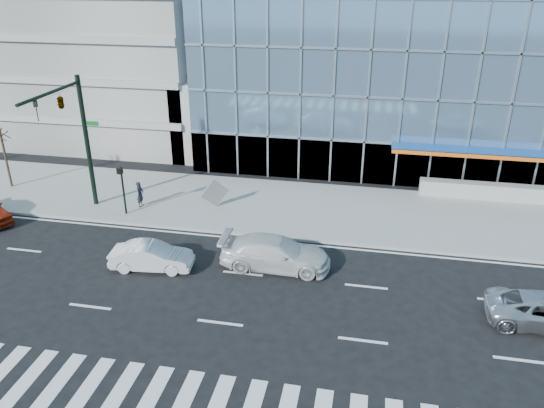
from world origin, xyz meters
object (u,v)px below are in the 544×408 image
(white_suv, at_px, (275,253))
(white_sedan, at_px, (152,257))
(traffic_signal, at_px, (69,116))
(pedestrian, at_px, (140,194))
(ped_signal_post, at_px, (122,183))
(street_tree_near, at_px, (1,134))
(tilted_panel, at_px, (215,193))

(white_suv, bearing_deg, white_sedan, 101.61)
(traffic_signal, relative_size, pedestrian, 4.96)
(ped_signal_post, xyz_separation_m, white_suv, (9.95, -4.00, -1.35))
(white_suv, relative_size, pedestrian, 3.40)
(ped_signal_post, height_order, street_tree_near, street_tree_near)
(white_suv, relative_size, tilted_panel, 4.22)
(traffic_signal, height_order, ped_signal_post, traffic_signal)
(ped_signal_post, height_order, tilted_panel, ped_signal_post)
(street_tree_near, bearing_deg, ped_signal_post, -15.06)
(pedestrian, relative_size, tilted_panel, 1.24)
(street_tree_near, distance_m, tilted_panel, 14.77)
(white_sedan, bearing_deg, tilted_panel, -14.65)
(ped_signal_post, distance_m, white_suv, 10.80)
(street_tree_near, relative_size, pedestrian, 2.62)
(pedestrian, bearing_deg, white_sedan, -150.42)
(white_sedan, bearing_deg, pedestrian, 21.61)
(traffic_signal, relative_size, white_suv, 1.46)
(traffic_signal, relative_size, street_tree_near, 1.89)
(white_sedan, height_order, tilted_panel, tilted_panel)
(traffic_signal, bearing_deg, white_sedan, -37.58)
(tilted_panel, bearing_deg, traffic_signal, 161.27)
(street_tree_near, bearing_deg, pedestrian, -7.58)
(white_suv, bearing_deg, traffic_signal, 72.85)
(white_suv, relative_size, white_sedan, 1.35)
(ped_signal_post, xyz_separation_m, tilted_panel, (5.01, 2.04, -1.07))
(street_tree_near, relative_size, white_sedan, 1.04)
(traffic_signal, distance_m, white_suv, 14.03)
(white_suv, xyz_separation_m, tilted_panel, (-4.93, 6.04, 0.27))
(traffic_signal, bearing_deg, pedestrian, 28.59)
(ped_signal_post, distance_m, tilted_panel, 5.52)
(ped_signal_post, height_order, pedestrian, ped_signal_post)
(ped_signal_post, bearing_deg, tilted_panel, 22.16)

